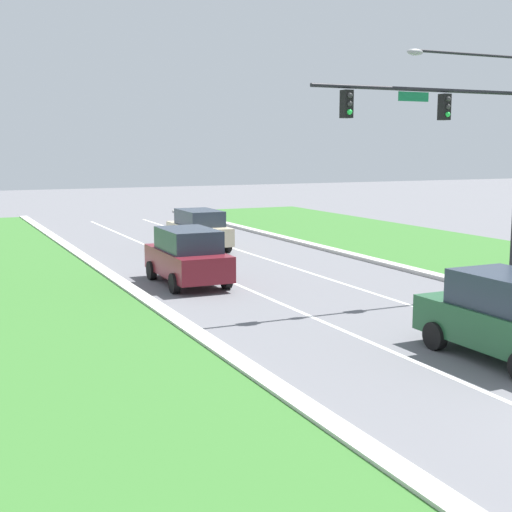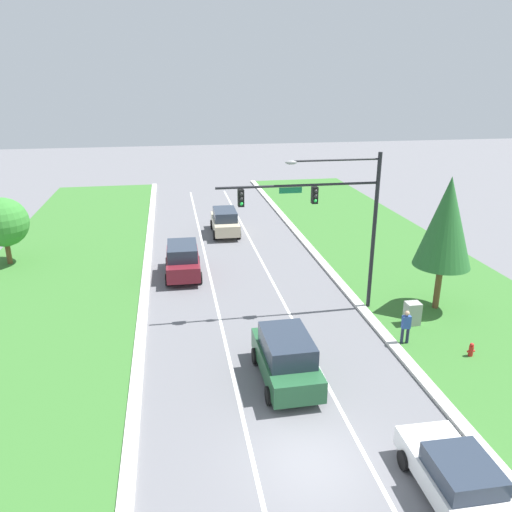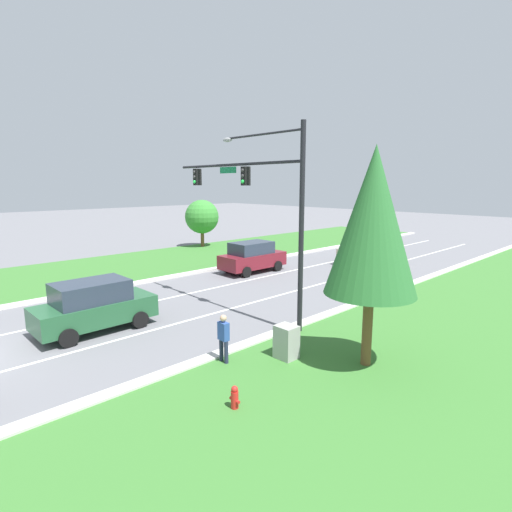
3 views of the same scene
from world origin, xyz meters
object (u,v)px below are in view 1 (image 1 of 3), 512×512
at_px(burgundy_suv, 188,256).
at_px(champagne_suv, 199,229).
at_px(traffic_signal_mast, 466,132).
at_px(forest_suv, 510,317).

distance_m(burgundy_suv, champagne_suv, 8.98).
bearing_deg(burgundy_suv, champagne_suv, 67.81).
xyz_separation_m(burgundy_suv, champagne_suv, (3.52, 8.26, -0.04)).
xyz_separation_m(traffic_signal_mast, champagne_suv, (-3.67, 14.50, -4.41)).
bearing_deg(burgundy_suv, forest_suv, -72.34).
relative_size(forest_suv, champagne_suv, 0.96).
bearing_deg(forest_suv, traffic_signal_mast, 57.91).
relative_size(burgundy_suv, champagne_suv, 0.96).
relative_size(forest_suv, burgundy_suv, 1.00).
xyz_separation_m(traffic_signal_mast, burgundy_suv, (-7.19, 6.23, -4.38)).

